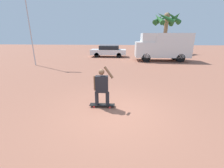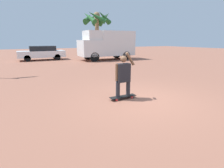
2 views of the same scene
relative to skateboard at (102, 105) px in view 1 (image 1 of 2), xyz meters
The scene contains 7 objects.
ground_plane 0.68m from the skateboard, 39.64° to the right, with size 80.00×80.00×0.00m, color #935B47.
skateboard is the anchor object (origin of this frame).
person_skateboarder 0.79m from the skateboard, behind, with size 0.74×0.22×1.51m.
camper_van 12.61m from the skateboard, 66.67° to the left, with size 5.56×2.26×2.86m.
parked_car_white 14.26m from the skateboard, 94.43° to the left, with size 4.45×1.77×1.41m.
palm_tree_near_van 21.19m from the skateboard, 70.01° to the left, with size 4.24×4.21×5.97m.
flagpole 11.63m from the skateboard, 132.03° to the left, with size 1.20×0.12×7.59m.
Camera 1 is at (0.24, -4.76, 2.63)m, focal length 24.00 mm.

